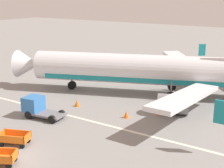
{
  "coord_description": "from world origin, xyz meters",
  "views": [
    {
      "loc": [
        19.33,
        -15.04,
        12.41
      ],
      "look_at": [
        0.24,
        14.09,
        2.8
      ],
      "focal_mm": 53.26,
      "sensor_mm": 36.0,
      "label": 1
    }
  ],
  "objects_px": {
    "service_truck_beside_carts": "(37,107)",
    "traffic_cone_near_plane": "(126,114)",
    "traffic_cone_mid_apron": "(77,103)",
    "traffic_cone_by_carts": "(159,111)",
    "airplane": "(160,71)",
    "baggage_cart_second_in_row": "(14,138)"
  },
  "relations": [
    {
      "from": "baggage_cart_second_in_row",
      "to": "traffic_cone_mid_apron",
      "type": "xyz_separation_m",
      "value": [
        -1.81,
        10.57,
        -0.23
      ]
    },
    {
      "from": "traffic_cone_by_carts",
      "to": "traffic_cone_mid_apron",
      "type": "bearing_deg",
      "value": -163.39
    },
    {
      "from": "airplane",
      "to": "baggage_cart_second_in_row",
      "type": "xyz_separation_m",
      "value": [
        -4.05,
        -19.75,
        -2.45
      ]
    },
    {
      "from": "baggage_cart_second_in_row",
      "to": "service_truck_beside_carts",
      "type": "relative_size",
      "value": 0.78
    },
    {
      "from": "traffic_cone_mid_apron",
      "to": "traffic_cone_by_carts",
      "type": "relative_size",
      "value": 0.99
    },
    {
      "from": "traffic_cone_by_carts",
      "to": "service_truck_beside_carts",
      "type": "bearing_deg",
      "value": -144.03
    },
    {
      "from": "service_truck_beside_carts",
      "to": "traffic_cone_mid_apron",
      "type": "height_order",
      "value": "service_truck_beside_carts"
    },
    {
      "from": "service_truck_beside_carts",
      "to": "traffic_cone_by_carts",
      "type": "distance_m",
      "value": 12.68
    },
    {
      "from": "service_truck_beside_carts",
      "to": "traffic_cone_near_plane",
      "type": "distance_m",
      "value": 9.18
    },
    {
      "from": "service_truck_beside_carts",
      "to": "baggage_cart_second_in_row",
      "type": "bearing_deg",
      "value": -61.61
    },
    {
      "from": "airplane",
      "to": "service_truck_beside_carts",
      "type": "bearing_deg",
      "value": -117.21
    },
    {
      "from": "service_truck_beside_carts",
      "to": "traffic_cone_by_carts",
      "type": "xyz_separation_m",
      "value": [
        10.25,
        7.44,
        -0.73
      ]
    },
    {
      "from": "traffic_cone_by_carts",
      "to": "baggage_cart_second_in_row",
      "type": "bearing_deg",
      "value": -118.27
    },
    {
      "from": "airplane",
      "to": "traffic_cone_by_carts",
      "type": "xyz_separation_m",
      "value": [
        3.07,
        -6.52,
        -2.68
      ]
    },
    {
      "from": "airplane",
      "to": "traffic_cone_mid_apron",
      "type": "height_order",
      "value": "airplane"
    },
    {
      "from": "airplane",
      "to": "traffic_cone_by_carts",
      "type": "height_order",
      "value": "airplane"
    },
    {
      "from": "airplane",
      "to": "service_truck_beside_carts",
      "type": "relative_size",
      "value": 7.91
    },
    {
      "from": "traffic_cone_near_plane",
      "to": "traffic_cone_mid_apron",
      "type": "height_order",
      "value": "traffic_cone_mid_apron"
    },
    {
      "from": "airplane",
      "to": "traffic_cone_mid_apron",
      "type": "xyz_separation_m",
      "value": [
        -5.85,
        -9.18,
        -2.68
      ]
    },
    {
      "from": "baggage_cart_second_in_row",
      "to": "traffic_cone_mid_apron",
      "type": "distance_m",
      "value": 10.72
    },
    {
      "from": "service_truck_beside_carts",
      "to": "traffic_cone_near_plane",
      "type": "height_order",
      "value": "service_truck_beside_carts"
    },
    {
      "from": "traffic_cone_near_plane",
      "to": "traffic_cone_by_carts",
      "type": "bearing_deg",
      "value": 47.92
    }
  ]
}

